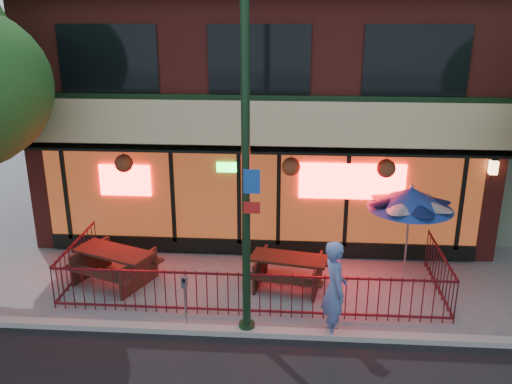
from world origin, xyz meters
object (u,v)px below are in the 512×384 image
Objects in this scene: patio_umbrella at (411,198)px; pedestrian at (335,289)px; picnic_table_right at (289,267)px; picnic_table_left at (114,261)px; parking_meter_near at (185,294)px; street_light at (246,182)px.

patio_umbrella is 3.47m from pedestrian.
picnic_table_left is at bearing -179.15° from picnic_table_right.
parking_meter_near is (2.06, -1.89, 0.28)m from picnic_table_left.
pedestrian is at bearing 1.78° from street_light.
picnic_table_left is 4.09m from picnic_table_right.
street_light is 3.07× the size of patio_umbrella.
picnic_table_left is 7.09m from patio_umbrella.
pedestrian is at bearing 0.98° from parking_meter_near.
picnic_table_left is (-3.29, 1.89, -2.63)m from street_light.
pedestrian is (0.90, -1.90, 0.51)m from picnic_table_right.
patio_umbrella is at bearing 30.07° from parking_meter_near.
picnic_table_right is at bearing 43.98° from parking_meter_near.
pedestrian reaches higher than picnic_table_left.
street_light is at bearing 81.91° from pedestrian.
patio_umbrella is 1.14× the size of pedestrian.
patio_umbrella reaches higher than picnic_table_right.
parking_meter_near is at bearing -42.49° from picnic_table_left.
pedestrian reaches higher than picnic_table_right.
pedestrian is at bearing -20.25° from picnic_table_left.
pedestrian is (1.70, 0.05, -2.15)m from street_light.
parking_meter_near is at bearing 81.11° from pedestrian.
pedestrian is at bearing -64.57° from picnic_table_right.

